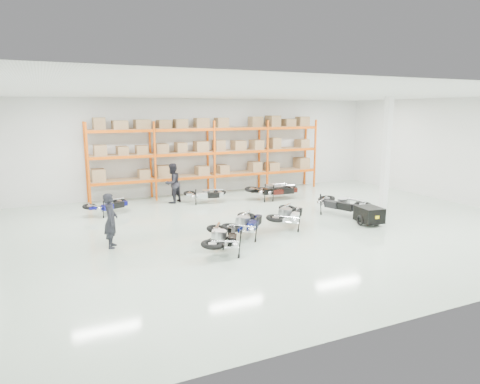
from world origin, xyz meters
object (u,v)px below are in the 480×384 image
moto_back_d (279,188)px  person_left (111,221)px  moto_blue_centre (246,219)px  moto_touring_right (341,200)px  trailer (369,215)px  moto_back_a (108,202)px  moto_back_b (205,192)px  person_back (172,183)px  moto_back_c (270,187)px  moto_black_far_left (223,233)px  moto_silver_left (288,211)px

moto_back_d → person_left: 8.90m
moto_blue_centre → person_left: (-4.05, 0.64, 0.24)m
moto_touring_right → trailer: bearing=-108.3°
trailer → moto_back_d: bearing=102.8°
moto_back_a → moto_back_b: size_ratio=0.97×
person_back → moto_back_c: bearing=130.3°
moto_back_c → moto_touring_right: bearing=-164.1°
moto_blue_centre → moto_black_far_left: moto_blue_centre is taller
moto_touring_right → moto_back_a: moto_touring_right is taller
moto_silver_left → trailer: size_ratio=1.21×
person_left → trailer: bearing=-82.5°
trailer → moto_blue_centre: bearing=178.7°
moto_back_b → trailer: bearing=-131.6°
trailer → moto_back_c: bearing=106.9°
moto_touring_right → person_back: size_ratio=1.11×
moto_silver_left → moto_black_far_left: 3.42m
moto_touring_right → moto_back_b: size_ratio=1.20×
person_back → moto_black_far_left: bearing=50.9°
trailer → moto_back_a: moto_back_a is taller
moto_back_b → person_left: bearing=149.8°
moto_touring_right → person_left: (-8.57, -0.39, 0.22)m
moto_silver_left → trailer: moto_silver_left is taller
moto_silver_left → person_left: person_left is taller
moto_back_a → moto_back_d: bearing=-114.7°
trailer → moto_back_b: moto_back_b is taller
moto_blue_centre → moto_silver_left: moto_silver_left is taller
moto_blue_centre → person_left: size_ratio=1.14×
moto_back_a → person_left: bearing=150.5°
moto_back_b → moto_back_d: moto_back_d is taller
moto_back_c → person_back: size_ratio=1.10×
moto_touring_right → person_back: person_back is taller
moto_back_b → person_back: 1.47m
moto_silver_left → moto_back_b: size_ratio=1.16×
moto_silver_left → moto_touring_right: bearing=-121.4°
moto_back_a → moto_blue_centre: bearing=-166.8°
moto_silver_left → moto_touring_right: size_ratio=0.97×
moto_back_b → person_back: person_back is taller
moto_back_a → moto_back_b: (4.17, 0.45, 0.01)m
moto_silver_left → moto_back_d: 4.76m
moto_back_d → moto_black_far_left: bearing=143.9°
moto_blue_centre → trailer: size_ratio=1.20×
moto_back_b → moto_back_d: bearing=-86.3°
moto_back_b → person_left: size_ratio=0.99×
moto_silver_left → person_left: bearing=42.9°
moto_back_c → moto_back_d: 0.42m
trailer → moto_back_b: size_ratio=0.96×
moto_blue_centre → moto_back_d: (3.88, 4.67, -0.04)m
moto_touring_right → person_back: 7.15m
person_left → moto_touring_right: bearing=-71.8°
moto_silver_left → moto_touring_right: moto_touring_right is taller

